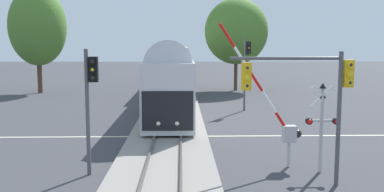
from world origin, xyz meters
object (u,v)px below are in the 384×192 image
(commuter_train, at_px, (175,66))
(crossing_gate_near, at_px, (281,121))
(traffic_signal_median, at_px, (90,91))
(traffic_signal_near_right, at_px, (308,86))
(elm_centre_background, at_px, (236,31))
(crossing_signal_mast, at_px, (322,118))
(traffic_signal_far_side, at_px, (246,62))
(pine_left_background, at_px, (38,27))

(commuter_train, xyz_separation_m, crossing_gate_near, (4.97, -32.74, -0.71))
(commuter_train, height_order, traffic_signal_median, commuter_train)
(crossing_gate_near, height_order, traffic_signal_near_right, crossing_gate_near)
(traffic_signal_median, xyz_separation_m, traffic_signal_near_right, (8.18, -1.52, 0.34))
(traffic_signal_near_right, relative_size, elm_centre_background, 0.48)
(commuter_train, xyz_separation_m, crossing_signal_mast, (6.44, -33.56, -0.48))
(traffic_signal_far_side, distance_m, elm_centre_background, 15.67)
(traffic_signal_far_side, bearing_deg, crossing_gate_near, -93.26)
(traffic_signal_near_right, xyz_separation_m, elm_centre_background, (1.66, 33.57, 2.99))
(traffic_signal_far_side, distance_m, traffic_signal_near_right, 18.21)
(traffic_signal_median, distance_m, elm_centre_background, 33.69)
(commuter_train, relative_size, pine_left_background, 5.25)
(pine_left_background, bearing_deg, elm_centre_background, 5.81)
(traffic_signal_median, relative_size, traffic_signal_far_side, 0.88)
(commuter_train, height_order, elm_centre_background, elm_centre_background)
(commuter_train, bearing_deg, traffic_signal_near_right, -81.38)
(crossing_gate_near, distance_m, elm_centre_background, 31.54)
(crossing_signal_mast, bearing_deg, traffic_signal_near_right, -124.07)
(crossing_gate_near, bearing_deg, crossing_signal_mast, -29.25)
(commuter_train, distance_m, traffic_signal_far_side, 18.01)
(commuter_train, distance_m, crossing_gate_near, 33.13)
(traffic_signal_far_side, bearing_deg, commuter_train, 109.06)
(crossing_signal_mast, xyz_separation_m, traffic_signal_near_right, (-1.10, -1.63, 1.48))
(crossing_gate_near, distance_m, traffic_signal_far_side, 15.88)
(crossing_gate_near, height_order, elm_centre_background, elm_centre_background)
(crossing_signal_mast, xyz_separation_m, traffic_signal_far_side, (-0.57, 16.57, 1.60))
(crossing_gate_near, bearing_deg, traffic_signal_far_side, 86.74)
(traffic_signal_median, relative_size, pine_left_background, 0.45)
(crossing_gate_near, height_order, pine_left_background, pine_left_background)
(traffic_signal_far_side, relative_size, elm_centre_background, 0.55)
(commuter_train, bearing_deg, pine_left_background, -165.36)
(crossing_signal_mast, relative_size, traffic_signal_near_right, 0.74)
(crossing_signal_mast, bearing_deg, elm_centre_background, 88.99)
(crossing_gate_near, relative_size, traffic_signal_near_right, 1.23)
(crossing_gate_near, distance_m, traffic_signal_near_right, 3.02)
(crossing_signal_mast, xyz_separation_m, elm_centre_background, (0.56, 31.94, 4.47))
(traffic_signal_near_right, bearing_deg, elm_centre_background, 87.16)
(traffic_signal_near_right, bearing_deg, pine_left_background, 122.51)
(traffic_signal_median, xyz_separation_m, pine_left_background, (-11.80, 29.84, 3.75))
(crossing_signal_mast, distance_m, pine_left_background, 36.78)
(commuter_train, relative_size, crossing_signal_mast, 16.13)
(crossing_gate_near, height_order, crossing_signal_mast, crossing_gate_near)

